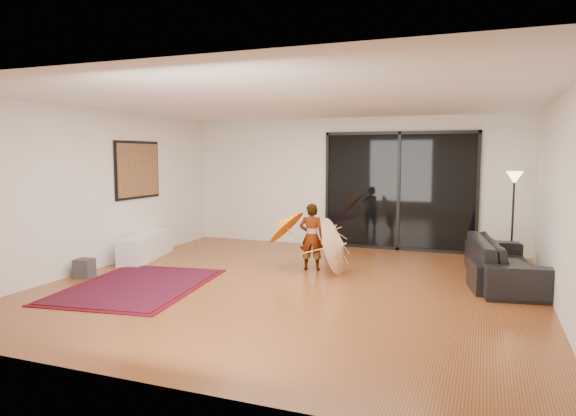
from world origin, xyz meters
The scene contains 17 objects.
floor centered at (0.00, 0.00, 0.00)m, with size 7.00×7.00×0.00m, color brown.
ceiling centered at (0.00, 0.00, 2.70)m, with size 7.00×7.00×0.00m, color white.
wall_back centered at (0.00, 3.50, 1.35)m, with size 7.00×7.00×0.00m, color silver.
wall_front centered at (0.00, -3.50, 1.35)m, with size 7.00×7.00×0.00m, color silver.
wall_left centered at (-3.50, 0.00, 1.35)m, with size 7.00×7.00×0.00m, color silver.
wall_right centered at (3.50, 0.00, 1.35)m, with size 7.00×7.00×0.00m, color silver.
sliding_door centered at (1.00, 3.47, 1.20)m, with size 3.06×0.07×2.40m.
painting centered at (-3.46, 1.00, 1.65)m, with size 0.04×1.28×1.08m.
media_console centered at (-3.25, 0.90, 0.23)m, with size 0.41×1.66×0.46m, color white.
speaker centered at (-3.25, -0.70, 0.15)m, with size 0.26×0.26×0.30m, color #424244.
persian_rug centered at (-2.11, -0.86, 0.01)m, with size 2.16×2.78×0.02m.
sofa centered at (2.95, 1.31, 0.34)m, with size 2.30×0.90×0.67m, color black.
ottoman centered at (2.84, 0.77, 0.21)m, with size 0.73×0.73×0.42m, color black.
floor_lamp centered at (3.10, 2.84, 1.30)m, with size 0.28×0.28×1.64m.
child centered at (-0.06, 1.10, 0.56)m, with size 0.41×0.27×1.13m, color #999999.
parasol_orange centered at (-0.61, 1.05, 0.73)m, with size 0.65×0.76×0.85m.
parasol_white centered at (0.54, 0.95, 0.50)m, with size 0.54×0.94×0.96m.
Camera 1 is at (2.63, -6.97, 1.94)m, focal length 32.00 mm.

